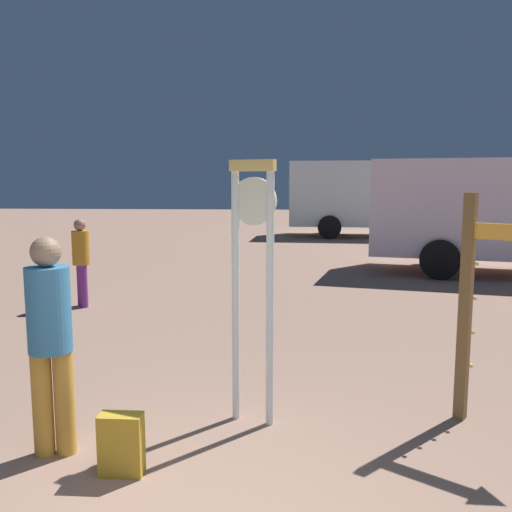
{
  "coord_description": "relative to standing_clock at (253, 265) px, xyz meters",
  "views": [
    {
      "loc": [
        0.57,
        -2.68,
        2.2
      ],
      "look_at": [
        0.09,
        4.63,
        1.2
      ],
      "focal_mm": 38.45,
      "sensor_mm": 36.0,
      "label": 1
    }
  ],
  "objects": [
    {
      "name": "person_near_clock",
      "position": [
        -1.56,
        -0.73,
        -0.46
      ],
      "size": [
        0.34,
        0.34,
        1.78
      ],
      "color": "gold",
      "rests_on": "ground_plane"
    },
    {
      "name": "standing_clock",
      "position": [
        0.0,
        0.0,
        0.0
      ],
      "size": [
        0.43,
        0.22,
        2.39
      ],
      "color": "white",
      "rests_on": "ground_plane"
    },
    {
      "name": "box_truck_near",
      "position": [
        5.4,
        8.42,
        0.04
      ],
      "size": [
        7.04,
        3.82,
        2.71
      ],
      "color": "white",
      "rests_on": "ground_plane"
    },
    {
      "name": "backpack",
      "position": [
        -0.92,
        -0.99,
        -1.23
      ],
      "size": [
        0.33,
        0.2,
        0.47
      ],
      "color": "gold",
      "rests_on": "ground_plane"
    },
    {
      "name": "box_truck_far",
      "position": [
        3.47,
        17.35,
        0.17
      ],
      "size": [
        7.02,
        3.04,
        2.97
      ],
      "color": "white",
      "rests_on": "ground_plane"
    },
    {
      "name": "person_distant",
      "position": [
        -3.34,
        4.45,
        -0.59
      ],
      "size": [
        0.3,
        0.3,
        1.55
      ],
      "color": "#833093",
      "rests_on": "ground_plane"
    },
    {
      "name": "arrow_sign",
      "position": [
        2.21,
        -0.02,
        -0.06
      ],
      "size": [
        0.92,
        0.72,
        2.1
      ],
      "color": "brown",
      "rests_on": "ground_plane"
    }
  ]
}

